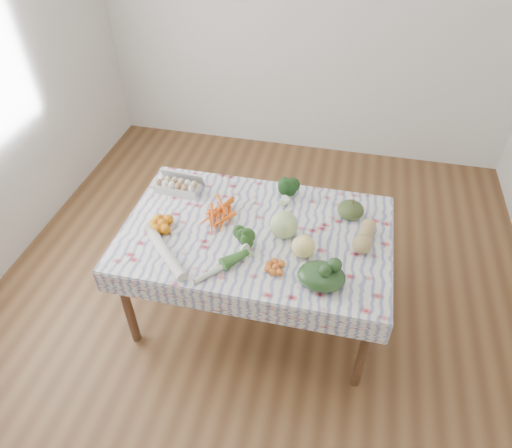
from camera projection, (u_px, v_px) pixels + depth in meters
name	position (u px, v px, depth m)	size (l,w,h in m)	color
ground	(256.00, 307.00, 3.34)	(4.50, 4.50, 0.00)	brown
wall_back	(312.00, 10.00, 4.04)	(4.00, 0.04, 2.80)	silver
dining_table	(256.00, 241.00, 2.88)	(1.60, 1.00, 0.75)	brown
tablecloth	(256.00, 232.00, 2.83)	(1.66, 1.06, 0.01)	white
egg_carton	(177.00, 187.00, 3.09)	(0.31, 0.12, 0.08)	#BBBBB6
carrot_bunch	(221.00, 214.00, 2.91)	(0.25, 0.23, 0.05)	#ED540C
kale_bunch	(289.00, 192.00, 3.02)	(0.15, 0.13, 0.13)	#183B15
kabocha_squash	(351.00, 210.00, 2.90)	(0.17, 0.17, 0.11)	#3D4E23
cabbage	(284.00, 225.00, 2.74)	(0.17, 0.17, 0.17)	#B2CD80
butternut_squash	(365.00, 236.00, 2.71)	(0.12, 0.25, 0.12)	tan
orange_cluster	(163.00, 224.00, 2.82)	(0.21, 0.21, 0.07)	orange
broccoli	(241.00, 242.00, 2.68)	(0.14, 0.14, 0.10)	#264F1B
mandarin_cluster	(276.00, 267.00, 2.57)	(0.15, 0.15, 0.05)	orange
grapefruit	(304.00, 246.00, 2.63)	(0.14, 0.14, 0.14)	#F4DD77
spinach_bag	(321.00, 276.00, 2.47)	(0.26, 0.21, 0.12)	#1C3618
daikon	(167.00, 255.00, 2.63)	(0.06, 0.06, 0.44)	silver
leek	(221.00, 268.00, 2.57)	(0.04, 0.04, 0.35)	beige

